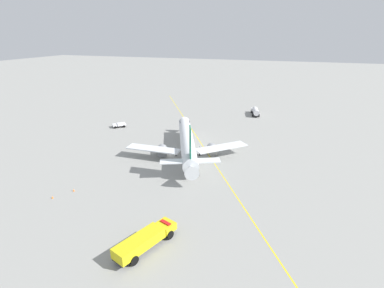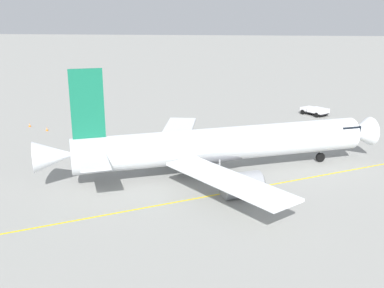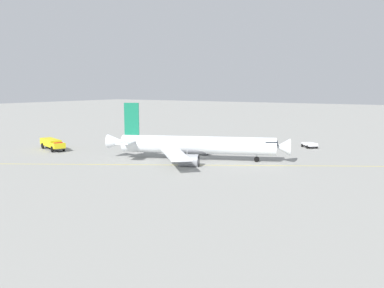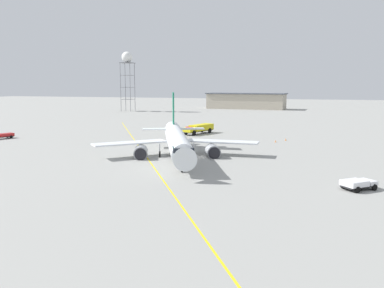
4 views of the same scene
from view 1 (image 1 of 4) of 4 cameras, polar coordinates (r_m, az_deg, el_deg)
name	(u,v)px [view 1 (image 1 of 4)]	position (r m, az deg, el deg)	size (l,w,h in m)	color
ground_plane	(170,155)	(78.00, -4.21, -2.15)	(600.00, 600.00, 0.00)	gray
airliner_main	(187,143)	(77.48, -0.95, 0.11)	(36.53, 29.53, 12.05)	silver
fire_tender_truck	(145,240)	(46.29, -9.15, -17.95)	(10.99, 6.31, 2.50)	#232326
pushback_tug_truck	(119,125)	(103.96, -13.94, 3.66)	(4.75, 4.89, 1.30)	#232326
fuel_tanker_truck	(255,111)	(118.58, 12.22, 6.27)	(9.53, 4.41, 2.87)	#232326
taxiway_centreline	(205,149)	(82.01, 2.49, -0.94)	(130.27, 77.07, 0.01)	yellow
safety_cone_near	(74,190)	(65.28, -22.04, -8.28)	(0.36, 0.36, 0.55)	orange
safety_cone_mid	(52,197)	(64.33, -25.53, -9.29)	(0.36, 0.36, 0.55)	orange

